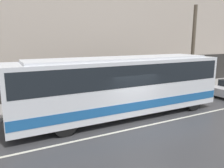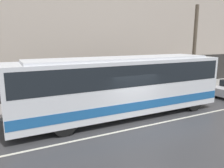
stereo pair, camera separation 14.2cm
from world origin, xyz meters
name	(u,v)px [view 1 (the left image)]	position (x,y,z in m)	size (l,w,h in m)	color
ground_plane	(141,127)	(0.00, 0.00, 0.00)	(60.00, 60.00, 0.00)	#38383A
sidewalk	(97,99)	(0.00, 5.49, 0.09)	(60.00, 2.99, 0.18)	gray
building_facade	(86,4)	(0.00, 7.13, 6.75)	(60.00, 0.35, 13.93)	#B7A899
lane_stripe	(141,127)	(0.00, 0.00, 0.00)	(54.00, 0.14, 0.01)	beige
transit_bus	(123,84)	(-0.05, 1.78, 1.86)	(11.95, 2.49, 3.31)	silver
utility_pole_near	(193,48)	(8.27, 4.62, 3.57)	(0.29, 0.29, 6.79)	brown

